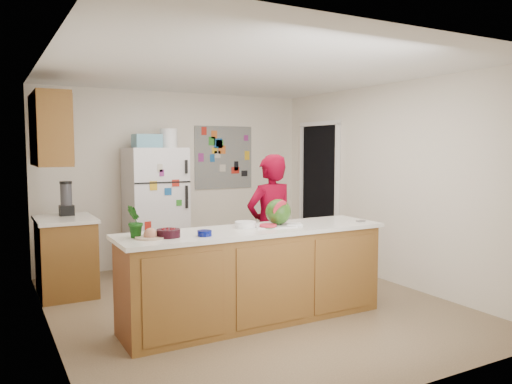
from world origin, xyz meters
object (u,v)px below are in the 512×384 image
watermelon (278,212)px  cherry_bowl (168,233)px  person (270,227)px  refrigerator (155,210)px

watermelon → cherry_bowl: watermelon is taller
watermelon → cherry_bowl: size_ratio=1.24×
person → refrigerator: bearing=-72.3°
cherry_bowl → refrigerator: bearing=75.2°
refrigerator → cherry_bowl: (-0.64, -2.43, 0.11)m
refrigerator → person: (0.74, -1.83, -0.04)m
person → cherry_bowl: person is taller
person → watermelon: person is taller
watermelon → cherry_bowl: 1.19m
person → watermelon: size_ratio=6.36×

